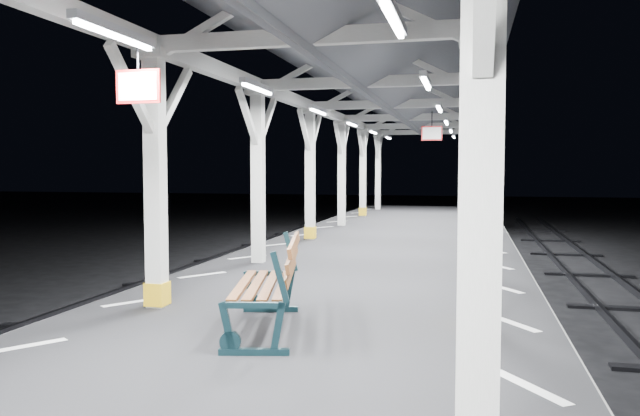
% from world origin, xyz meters
% --- Properties ---
extents(hazard_stripes_left, '(1.00, 48.00, 0.01)m').
position_xyz_m(hazard_stripes_left, '(-2.45, 0.00, 1.00)').
color(hazard_stripes_left, silver).
rests_on(hazard_stripes_left, platform).
extents(hazard_stripes_right, '(1.00, 48.00, 0.01)m').
position_xyz_m(hazard_stripes_right, '(2.45, 0.00, 1.00)').
color(hazard_stripes_right, silver).
rests_on(hazard_stripes_right, platform).
extents(bench_mid, '(1.11, 2.01, 1.03)m').
position_xyz_m(bench_mid, '(-0.16, 1.22, 1.55)').
color(bench_mid, '#10272D').
rests_on(bench_mid, platform).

